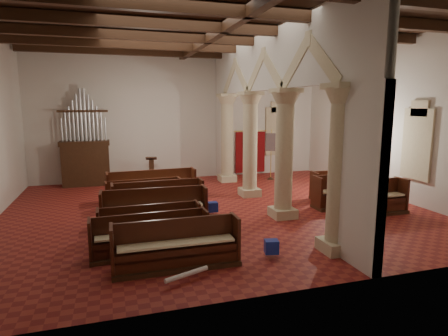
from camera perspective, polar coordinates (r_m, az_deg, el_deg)
floor at (r=13.04m, az=-1.19°, el=-6.30°), size 14.00×14.00×0.00m
ceiling at (r=12.78m, az=-1.29°, el=20.55°), size 14.00×14.00×0.00m
wall_back at (r=18.40m, az=-6.34°, el=7.77°), size 14.00×0.02×6.00m
wall_front at (r=6.98m, az=12.23°, el=4.67°), size 14.00×0.02×6.00m
wall_right at (r=15.94m, az=23.96°, el=6.73°), size 0.02×12.00×6.00m
ceiling_beams at (r=12.74m, az=-1.29°, el=19.76°), size 13.80×11.80×0.30m
arcade at (r=13.14m, az=6.44°, el=9.50°), size 0.90×11.90×6.00m
window_right_a at (r=14.87m, az=27.45°, el=3.23°), size 0.03×1.00×2.20m
window_right_b at (r=17.94m, az=18.53°, el=4.72°), size 0.03×1.00×2.20m
window_back at (r=19.96m, az=8.04°, el=5.57°), size 1.00×0.03×2.20m
pipe_organ at (r=17.75m, az=-20.36°, el=1.88°), size 2.10×0.85×4.40m
lectern at (r=17.69m, az=-10.96°, el=-0.53°), size 0.55×0.56×1.24m
dossal_curtain at (r=19.42m, az=4.02°, el=2.46°), size 1.80×0.07×2.17m
processional_banner at (r=18.18m, az=7.16°, el=0.77°), size 0.51×0.66×2.42m
hymnal_box_a at (r=9.12m, az=7.24°, el=-11.80°), size 0.37×0.32×0.32m
hymnal_box_b at (r=10.09m, az=-6.21°, el=-9.61°), size 0.40×0.36×0.33m
hymnal_box_c at (r=12.37m, az=-1.74°, el=-5.94°), size 0.32×0.26×0.32m
tube_heater_a at (r=7.97m, az=-5.70°, el=-15.81°), size 0.97×0.46×0.10m
tube_heater_b at (r=8.97m, az=-2.86°, el=-12.79°), size 0.99×0.17×0.10m
nave_pew_0 at (r=8.55m, az=-7.21°, el=-12.59°), size 2.81×0.72×1.07m
nave_pew_1 at (r=9.37m, az=-11.13°, el=-10.86°), size 2.83×0.77×0.99m
nave_pew_2 at (r=10.23m, az=-11.20°, el=-9.15°), size 2.68×0.68×0.96m
nave_pew_3 at (r=11.36m, az=-10.47°, el=-6.91°), size 3.11×0.85×1.13m
nave_pew_4 at (r=12.37m, az=-9.95°, el=-5.51°), size 2.93×0.85×1.14m
nave_pew_5 at (r=13.62m, az=-12.08°, el=-4.44°), size 2.65×0.81×0.97m
nave_pew_6 at (r=14.47m, az=-10.86°, el=-3.35°), size 3.35×0.95×1.13m
aisle_pew_0 at (r=13.41m, az=22.09°, el=-4.88°), size 2.17×0.81×1.14m
aisle_pew_1 at (r=13.83m, az=17.59°, el=-4.16°), size 2.11×0.79×1.15m
aisle_pew_2 at (r=14.99m, az=16.97°, el=-3.17°), size 2.10×0.79×1.09m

